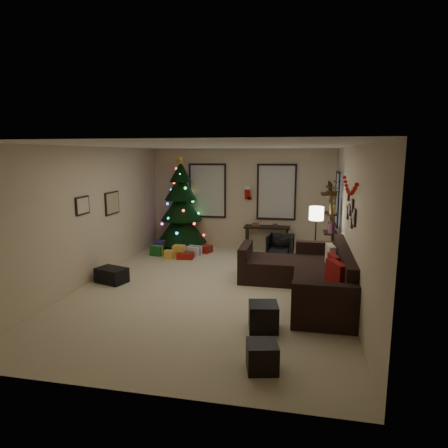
# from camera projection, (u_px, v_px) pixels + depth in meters

# --- Properties ---
(floor) EXTENTS (7.00, 7.00, 0.00)m
(floor) POSITION_uv_depth(u_px,v_px,m) (213.00, 287.00, 7.62)
(floor) COLOR beige
(floor) RESTS_ON ground
(ceiling) EXTENTS (7.00, 7.00, 0.00)m
(ceiling) POSITION_uv_depth(u_px,v_px,m) (212.00, 146.00, 7.15)
(ceiling) COLOR white
(ceiling) RESTS_ON floor
(wall_back) EXTENTS (5.00, 0.00, 5.00)m
(wall_back) POSITION_uv_depth(u_px,v_px,m) (242.00, 199.00, 10.76)
(wall_back) COLOR beige
(wall_back) RESTS_ON floor
(wall_front) EXTENTS (5.00, 0.00, 5.00)m
(wall_front) POSITION_uv_depth(u_px,v_px,m) (134.00, 273.00, 4.01)
(wall_front) COLOR beige
(wall_front) RESTS_ON floor
(wall_left) EXTENTS (0.00, 7.00, 7.00)m
(wall_left) POSITION_uv_depth(u_px,v_px,m) (91.00, 215.00, 7.87)
(wall_left) COLOR beige
(wall_left) RESTS_ON floor
(wall_right) EXTENTS (0.00, 7.00, 7.00)m
(wall_right) POSITION_uv_depth(u_px,v_px,m) (351.00, 223.00, 6.89)
(wall_right) COLOR beige
(wall_right) RESTS_ON floor
(window_back_left) EXTENTS (1.05, 0.06, 1.50)m
(window_back_left) POSITION_uv_depth(u_px,v_px,m) (208.00, 191.00, 10.88)
(window_back_left) COLOR #728CB2
(window_back_left) RESTS_ON wall_back
(window_back_right) EXTENTS (1.05, 0.06, 1.50)m
(window_back_right) POSITION_uv_depth(u_px,v_px,m) (276.00, 192.00, 10.51)
(window_back_right) COLOR #728CB2
(window_back_right) RESTS_ON wall_back
(window_right_wall) EXTENTS (0.06, 0.90, 1.30)m
(window_right_wall) POSITION_uv_depth(u_px,v_px,m) (338.00, 199.00, 9.33)
(window_right_wall) COLOR #728CB2
(window_right_wall) RESTS_ON wall_right
(christmas_tree) EXTENTS (1.38, 1.38, 2.57)m
(christmas_tree) POSITION_uv_depth(u_px,v_px,m) (181.00, 209.00, 10.79)
(christmas_tree) COLOR black
(christmas_tree) RESTS_ON floor
(presents) EXTENTS (1.50, 1.01, 0.30)m
(presents) POSITION_uv_depth(u_px,v_px,m) (179.00, 251.00, 10.03)
(presents) COLOR gold
(presents) RESTS_ON floor
(sofa) EXTENTS (2.08, 3.00, 0.91)m
(sofa) POSITION_uv_depth(u_px,v_px,m) (309.00, 277.00, 7.29)
(sofa) COLOR black
(sofa) RESTS_ON floor
(pillow_red_a) EXTENTS (0.31, 0.51, 0.50)m
(pillow_red_a) POSITION_uv_depth(u_px,v_px,m) (336.00, 277.00, 6.17)
(pillow_red_a) COLOR maroon
(pillow_red_a) RESTS_ON sofa
(pillow_red_b) EXTENTS (0.19, 0.44, 0.42)m
(pillow_red_b) POSITION_uv_depth(u_px,v_px,m) (333.00, 267.00, 6.74)
(pillow_red_b) COLOR maroon
(pillow_red_b) RESTS_ON sofa
(pillow_cream) EXTENTS (0.18, 0.43, 0.42)m
(pillow_cream) POSITION_uv_depth(u_px,v_px,m) (330.00, 256.00, 7.52)
(pillow_cream) COLOR beige
(pillow_cream) RESTS_ON sofa
(ottoman_near) EXTENTS (0.49, 0.49, 0.40)m
(ottoman_near) POSITION_uv_depth(u_px,v_px,m) (263.00, 317.00, 5.76)
(ottoman_near) COLOR black
(ottoman_near) RESTS_ON floor
(ottoman_far) EXTENTS (0.44, 0.44, 0.34)m
(ottoman_far) POSITION_uv_depth(u_px,v_px,m) (262.00, 356.00, 4.68)
(ottoman_far) COLOR black
(ottoman_far) RESTS_ON floor
(desk) EXTENTS (1.21, 0.43, 0.65)m
(desk) POSITION_uv_depth(u_px,v_px,m) (267.00, 229.00, 10.48)
(desk) COLOR black
(desk) RESTS_ON floor
(desk_chair) EXTENTS (0.62, 0.59, 0.58)m
(desk_chair) POSITION_uv_depth(u_px,v_px,m) (280.00, 246.00, 9.83)
(desk_chair) COLOR black
(desk_chair) RESTS_ON floor
(bookshelf) EXTENTS (0.30, 0.57, 1.95)m
(bookshelf) POSITION_uv_depth(u_px,v_px,m) (331.00, 227.00, 8.78)
(bookshelf) COLOR black
(bookshelf) RESTS_ON floor
(potted_plant) EXTENTS (0.57, 0.52, 0.55)m
(potted_plant) POSITION_uv_depth(u_px,v_px,m) (333.00, 187.00, 8.70)
(potted_plant) COLOR #4C4C4C
(potted_plant) RESTS_ON bookshelf
(floor_lamp) EXTENTS (0.30, 0.30, 1.44)m
(floor_lamp) POSITION_uv_depth(u_px,v_px,m) (316.00, 218.00, 8.42)
(floor_lamp) COLOR black
(floor_lamp) RESTS_ON floor
(art_map) EXTENTS (0.04, 0.60, 0.50)m
(art_map) POSITION_uv_depth(u_px,v_px,m) (112.00, 203.00, 8.67)
(art_map) COLOR black
(art_map) RESTS_ON wall_left
(art_abstract) EXTENTS (0.04, 0.45, 0.35)m
(art_abstract) POSITION_uv_depth(u_px,v_px,m) (82.00, 206.00, 7.51)
(art_abstract) COLOR black
(art_abstract) RESTS_ON wall_left
(gallery) EXTENTS (0.03, 1.25, 0.54)m
(gallery) POSITION_uv_depth(u_px,v_px,m) (351.00, 212.00, 6.79)
(gallery) COLOR black
(gallery) RESTS_ON wall_right
(garland) EXTENTS (0.08, 1.90, 0.30)m
(garland) POSITION_uv_depth(u_px,v_px,m) (350.00, 186.00, 6.86)
(garland) COLOR #A5140C
(garland) RESTS_ON wall_right
(stocking_left) EXTENTS (0.20, 0.05, 0.36)m
(stocking_left) POSITION_uv_depth(u_px,v_px,m) (237.00, 191.00, 10.84)
(stocking_left) COLOR #990F0C
(stocking_left) RESTS_ON wall_back
(stocking_right) EXTENTS (0.20, 0.05, 0.36)m
(stocking_right) POSITION_uv_depth(u_px,v_px,m) (248.00, 193.00, 10.57)
(stocking_right) COLOR #990F0C
(stocking_right) RESTS_ON wall_back
(storage_bin) EXTENTS (0.68, 0.55, 0.30)m
(storage_bin) POSITION_uv_depth(u_px,v_px,m) (112.00, 275.00, 7.90)
(storage_bin) COLOR black
(storage_bin) RESTS_ON floor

